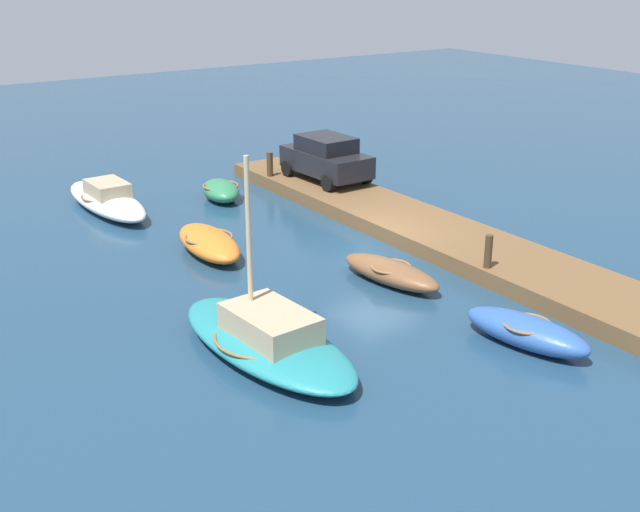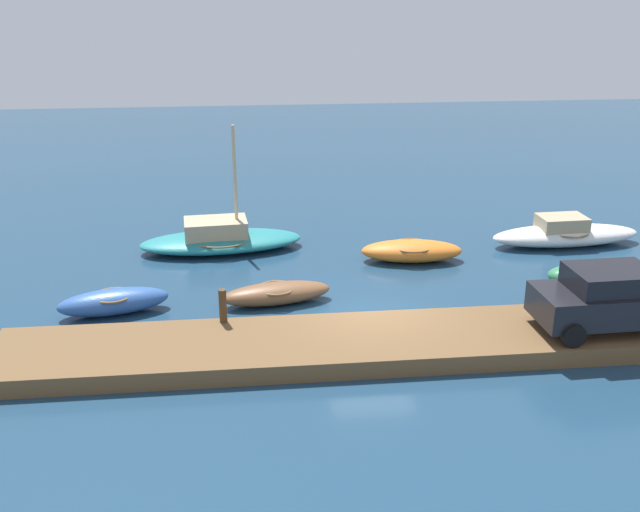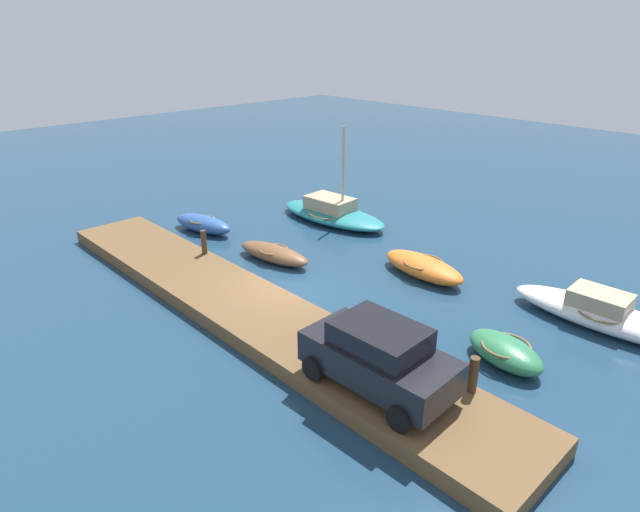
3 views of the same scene
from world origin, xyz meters
TOP-DOWN VIEW (x-y plane):
  - ground_plane at (0.00, 0.00)m, footprint 84.00×84.00m
  - dock_platform at (0.00, -1.93)m, footprint 20.65×2.98m
  - rowboat_brown at (-2.73, 1.54)m, footprint 3.58×1.65m
  - sailboat_teal at (-4.55, 6.68)m, footprint 6.16×2.85m
  - rowboat_orange at (2.29, 4.77)m, footprint 3.73×1.76m
  - dinghy_green at (7.38, 1.72)m, footprint 2.65×1.82m
  - motorboat_white at (8.48, 5.82)m, footprint 5.82×1.92m
  - rowboat_blue at (-7.63, 1.32)m, footprint 3.43×1.79m
  - mooring_post_west at (-4.31, -0.69)m, footprint 0.22×0.22m
  - mooring_post_mid_west at (7.76, -0.69)m, footprint 0.24×0.24m
  - parked_car at (6.03, -2.23)m, footprint 3.95×2.14m

SIDE VIEW (x-z plane):
  - ground_plane at x=0.00m, z-range 0.00..0.00m
  - dock_platform at x=0.00m, z-range 0.00..0.50m
  - rowboat_brown at x=-2.73m, z-range 0.01..0.66m
  - rowboat_orange at x=2.29m, z-range 0.01..0.75m
  - dinghy_green at x=7.38m, z-range 0.01..0.75m
  - rowboat_blue at x=-7.63m, z-range 0.01..0.77m
  - sailboat_teal at x=-4.55m, z-range -1.89..2.77m
  - motorboat_white at x=8.48m, z-range -0.13..1.02m
  - mooring_post_mid_west at x=7.76m, z-range 0.50..1.47m
  - mooring_post_west at x=-4.31m, z-range 0.50..1.47m
  - parked_car at x=6.03m, z-range 0.52..2.26m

